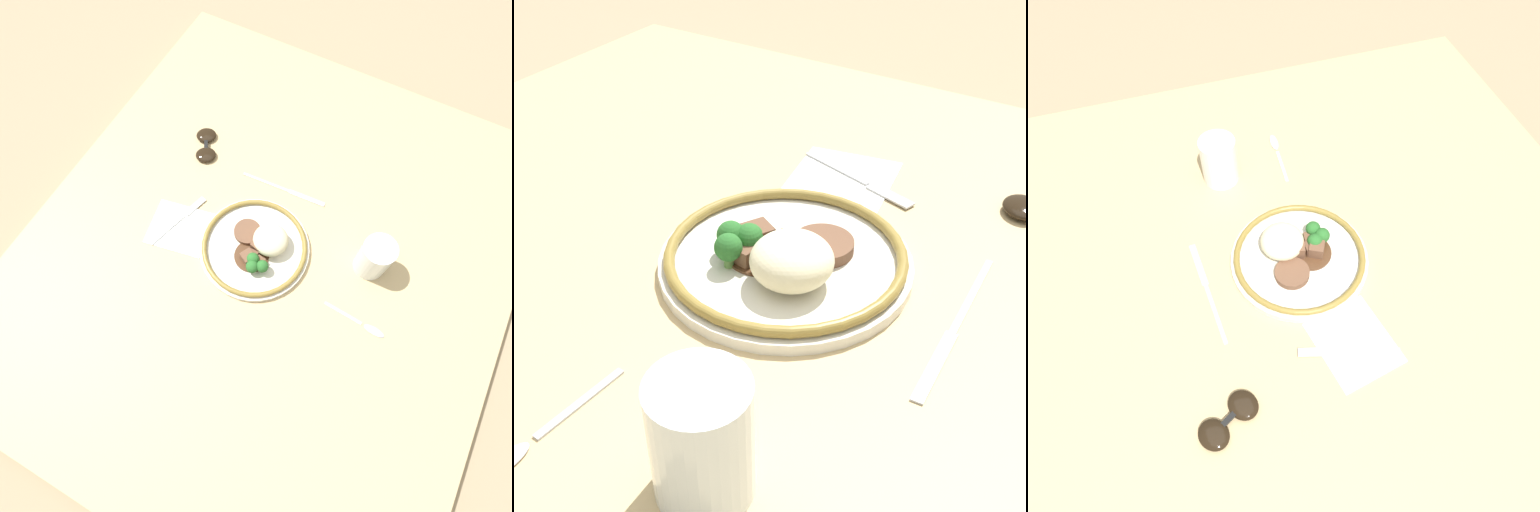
% 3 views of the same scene
% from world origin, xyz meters
% --- Properties ---
extents(ground_plane, '(8.00, 8.00, 0.00)m').
position_xyz_m(ground_plane, '(0.00, 0.00, 0.00)').
color(ground_plane, '#998466').
extents(dining_table, '(1.13, 1.28, 0.05)m').
position_xyz_m(dining_table, '(0.00, 0.00, 0.02)').
color(dining_table, tan).
rests_on(dining_table, ground).
extents(napkin, '(0.17, 0.15, 0.00)m').
position_xyz_m(napkin, '(-0.22, -0.04, 0.05)').
color(napkin, white).
rests_on(napkin, dining_table).
extents(plate, '(0.27, 0.27, 0.06)m').
position_xyz_m(plate, '(-0.02, -0.01, 0.07)').
color(plate, silver).
rests_on(plate, dining_table).
extents(juice_glass, '(0.08, 0.08, 0.10)m').
position_xyz_m(juice_glass, '(0.23, 0.08, 0.09)').
color(juice_glass, '#F4AD19').
rests_on(juice_glass, dining_table).
extents(fork, '(0.06, 0.17, 0.00)m').
position_xyz_m(fork, '(-0.23, -0.01, 0.05)').
color(fork, '#B7B7BC').
rests_on(fork, napkin).
extents(knife, '(0.23, 0.02, 0.00)m').
position_xyz_m(knife, '(-0.03, 0.18, 0.05)').
color(knife, '#B7B7BC').
rests_on(knife, dining_table).
extents(spoon, '(0.15, 0.02, 0.01)m').
position_xyz_m(spoon, '(0.28, -0.06, 0.05)').
color(spoon, '#B7B7BC').
rests_on(spoon, dining_table).
extents(sunglasses, '(0.10, 0.12, 0.02)m').
position_xyz_m(sunglasses, '(-0.29, 0.20, 0.06)').
color(sunglasses, black).
rests_on(sunglasses, dining_table).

